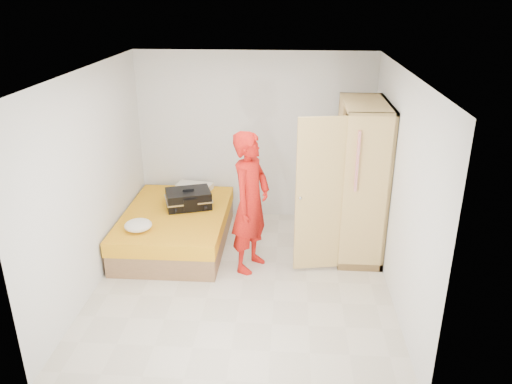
# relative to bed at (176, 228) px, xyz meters

# --- Properties ---
(room) EXTENTS (4.00, 4.02, 2.60)m
(room) POSITION_rel_bed_xyz_m (1.05, -0.90, 1.05)
(room) COLOR beige
(room) RESTS_ON ground
(bed) EXTENTS (1.42, 2.02, 0.50)m
(bed) POSITION_rel_bed_xyz_m (0.00, 0.00, 0.00)
(bed) COLOR #966A44
(bed) RESTS_ON ground
(wardrobe) EXTENTS (1.16, 1.29, 2.10)m
(wardrobe) POSITION_rel_bed_xyz_m (2.50, -0.05, 0.75)
(wardrobe) COLOR #DBB16B
(wardrobe) RESTS_ON ground
(person) EXTENTS (0.67, 0.79, 1.84)m
(person) POSITION_rel_bed_xyz_m (1.12, -0.57, 0.67)
(person) COLOR red
(person) RESTS_ON ground
(suitcase) EXTENTS (0.75, 0.64, 0.28)m
(suitcase) POSITION_rel_bed_xyz_m (0.16, 0.19, 0.37)
(suitcase) COLOR black
(suitcase) RESTS_ON bed
(round_cushion) EXTENTS (0.36, 0.36, 0.14)m
(round_cushion) POSITION_rel_bed_xyz_m (-0.35, -0.60, 0.32)
(round_cushion) COLOR white
(round_cushion) RESTS_ON bed
(pillow) EXTENTS (0.58, 0.37, 0.10)m
(pillow) POSITION_rel_bed_xyz_m (0.12, 0.85, 0.30)
(pillow) COLOR white
(pillow) RESTS_ON bed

